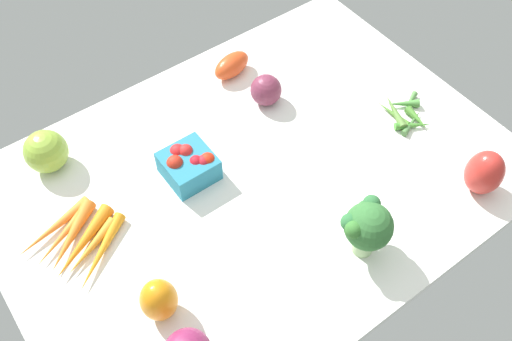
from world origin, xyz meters
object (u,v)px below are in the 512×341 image
at_px(heirloom_tomato_green, 46,151).
at_px(red_onion_near_basket, 266,90).
at_px(okra_pile, 405,114).
at_px(bell_pepper_red, 484,173).
at_px(berry_basket, 189,164).
at_px(roma_tomato, 232,65).
at_px(broccoli_head, 367,225).
at_px(carrot_bunch, 77,239).
at_px(bell_pepper_orange, 159,300).

distance_m(heirloom_tomato_green, red_onion_near_basket, 0.48).
relative_size(okra_pile, bell_pepper_red, 1.28).
distance_m(red_onion_near_basket, berry_basket, 0.26).
height_order(berry_basket, bell_pepper_red, bell_pepper_red).
relative_size(roma_tomato, broccoli_head, 0.78).
height_order(heirloom_tomato_green, berry_basket, heirloom_tomato_green).
bearing_deg(red_onion_near_basket, okra_pile, 134.98).
height_order(roma_tomato, broccoli_head, broccoli_head).
bearing_deg(broccoli_head, red_onion_near_basket, -101.54).
bearing_deg(bell_pepper_red, berry_basket, -39.68).
bearing_deg(berry_basket, carrot_bunch, 2.70).
height_order(okra_pile, bell_pepper_red, bell_pepper_red).
distance_m(heirloom_tomato_green, broccoli_head, 0.65).
bearing_deg(roma_tomato, bell_pepper_red, -80.61).
distance_m(bell_pepper_orange, okra_pile, 0.67).
relative_size(roma_tomato, okra_pile, 0.75).
xyz_separation_m(red_onion_near_basket, bell_pepper_red, (-0.20, 0.45, 0.02)).
bearing_deg(red_onion_near_basket, broccoli_head, 78.46).
relative_size(carrot_bunch, bell_pepper_orange, 2.24).
bearing_deg(red_onion_near_basket, carrot_bunch, 9.54).
bearing_deg(berry_basket, okra_pile, 162.58).
bearing_deg(bell_pepper_orange, okra_pile, -173.55).
bearing_deg(bell_pepper_orange, broccoli_head, 162.89).
height_order(carrot_bunch, bell_pepper_orange, bell_pepper_orange).
xyz_separation_m(heirloom_tomato_green, bell_pepper_red, (-0.67, 0.56, 0.01)).
height_order(bell_pepper_orange, okra_pile, bell_pepper_orange).
bearing_deg(okra_pile, carrot_bunch, -10.54).
height_order(roma_tomato, okra_pile, roma_tomato).
xyz_separation_m(heirloom_tomato_green, broccoli_head, (-0.39, 0.53, 0.04)).
relative_size(heirloom_tomato_green, red_onion_near_basket, 1.26).
distance_m(berry_basket, bell_pepper_red, 0.58).
distance_m(carrot_bunch, bell_pepper_orange, 0.22).
height_order(red_onion_near_basket, bell_pepper_red, bell_pepper_red).
bearing_deg(bell_pepper_red, roma_tomato, -69.60).
bearing_deg(carrot_bunch, okra_pile, 169.46).
height_order(broccoli_head, okra_pile, broccoli_head).
relative_size(okra_pile, berry_basket, 1.35).
bearing_deg(red_onion_near_basket, roma_tomato, -84.87).
bearing_deg(bell_pepper_orange, berry_basket, -131.71).
height_order(broccoli_head, berry_basket, broccoli_head).
xyz_separation_m(bell_pepper_orange, heirloom_tomato_green, (0.02, -0.41, -0.00)).
xyz_separation_m(heirloom_tomato_green, red_onion_near_basket, (-0.47, 0.12, -0.01)).
xyz_separation_m(carrot_bunch, broccoli_head, (-0.42, 0.32, 0.07)).
height_order(carrot_bunch, heirloom_tomato_green, heirloom_tomato_green).
bearing_deg(carrot_bunch, heirloom_tomato_green, -100.45).
bearing_deg(bell_pepper_red, broccoli_head, -7.47).
bearing_deg(okra_pile, bell_pepper_orange, 6.45).
height_order(okra_pile, berry_basket, berry_basket).
xyz_separation_m(okra_pile, berry_basket, (0.47, -0.15, 0.02)).
bearing_deg(bell_pepper_orange, heirloom_tomato_green, -87.08).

